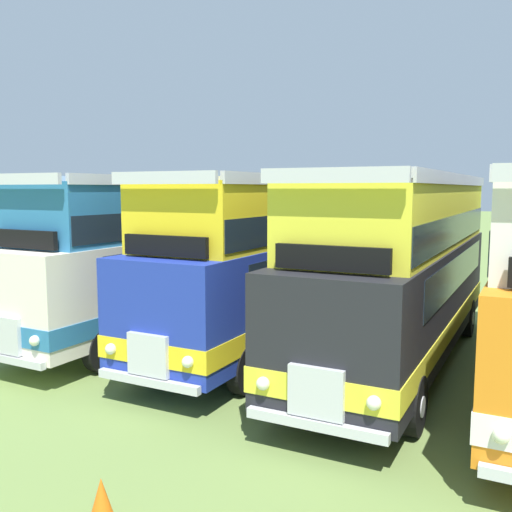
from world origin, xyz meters
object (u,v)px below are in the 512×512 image
(cone_mid_row, at_px, (102,501))
(bus_third_in_row, at_px, (402,266))
(bus_second_in_row, at_px, (277,256))
(bus_first_in_row, at_px, (167,251))

(cone_mid_row, bearing_deg, bus_third_in_row, 81.09)
(bus_second_in_row, bearing_deg, bus_third_in_row, -4.13)
(bus_second_in_row, height_order, cone_mid_row, bus_second_in_row)
(bus_third_in_row, height_order, cone_mid_row, bus_third_in_row)
(bus_second_in_row, height_order, bus_third_in_row, same)
(bus_first_in_row, height_order, bus_third_in_row, same)
(bus_first_in_row, relative_size, cone_mid_row, 18.24)
(bus_third_in_row, xyz_separation_m, cone_mid_row, (-1.32, -8.42, -2.05))
(bus_first_in_row, height_order, bus_second_in_row, same)
(bus_second_in_row, xyz_separation_m, bus_third_in_row, (3.50, -0.25, -0.00))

